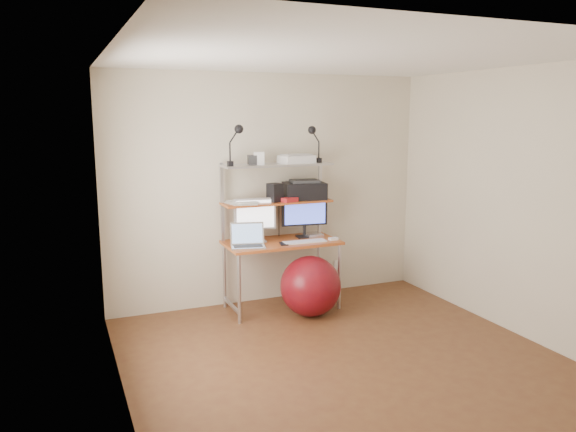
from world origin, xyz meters
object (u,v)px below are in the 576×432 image
at_px(laptop, 248,242).
at_px(printer, 304,190).
at_px(exercise_ball, 310,286).
at_px(monitor_silver, 255,217).
at_px(monitor_black, 305,214).

distance_m(laptop, printer, 0.91).
height_order(laptop, exercise_ball, laptop).
relative_size(monitor_silver, monitor_black, 0.97).
bearing_deg(printer, monitor_silver, -164.55).
height_order(monitor_silver, printer, printer).
distance_m(monitor_silver, exercise_ball, 0.93).
bearing_deg(exercise_ball, laptop, 158.67).
relative_size(monitor_silver, exercise_ball, 0.79).
height_order(monitor_black, laptop, monitor_black).
xyz_separation_m(monitor_black, laptop, (-0.72, -0.19, -0.21)).
bearing_deg(laptop, monitor_silver, 65.29).
relative_size(monitor_silver, laptop, 1.25).
distance_m(monitor_silver, printer, 0.64).
height_order(monitor_black, exercise_ball, monitor_black).
bearing_deg(exercise_ball, monitor_black, 73.92).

